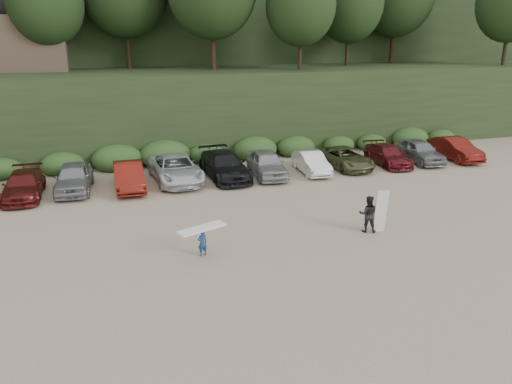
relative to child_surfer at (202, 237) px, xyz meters
name	(u,v)px	position (x,y,z in m)	size (l,w,h in m)	color
ground	(259,241)	(2.70, 0.66, -0.85)	(120.00, 120.00, 0.00)	tan
hillside_backdrop	(148,7)	(2.44, 36.59, 10.37)	(90.00, 41.50, 28.00)	black
parked_cars	(197,169)	(1.93, 10.69, -0.09)	(38.99, 6.37, 1.64)	#A1A2A6
child_surfer	(202,237)	(0.00, 0.00, 0.00)	(2.16, 1.31, 1.25)	navy
adult_surfer	(369,214)	(7.86, 0.20, 0.03)	(1.33, 0.96, 2.05)	black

